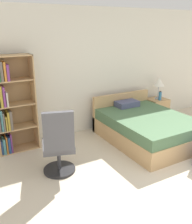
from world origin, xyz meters
The scene contains 7 objects.
wall_back centered at (0.00, 3.23, 1.30)m, with size 9.00×0.06×2.60m.
bookshelf centered at (-1.86, 2.99, 0.89)m, with size 0.72×0.34×1.76m.
bed centered at (0.60, 2.15, 0.28)m, with size 1.46×1.92×0.79m.
office_chair centered at (-1.40, 1.80, 0.49)m, with size 0.60×0.67×1.10m.
nightstand centered at (1.63, 2.94, 0.26)m, with size 0.47×0.45×0.53m.
table_lamp centered at (1.66, 2.96, 0.94)m, with size 0.27×0.27×0.52m.
water_bottle centered at (1.61, 2.84, 0.63)m, with size 0.07×0.07×0.22m.
Camera 1 is at (-2.58, -1.45, 2.20)m, focal length 40.00 mm.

